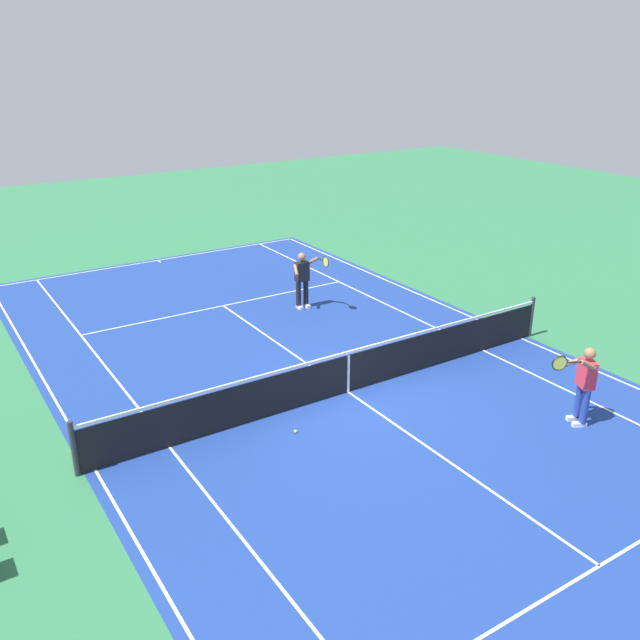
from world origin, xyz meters
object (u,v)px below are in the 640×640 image
Objects in this scene: tennis_player_far at (584,382)px; tennis_ball at (296,431)px; tennis_player_near at (303,277)px; tennis_net at (348,372)px.

tennis_player_far is 5.73m from tennis_ball.
tennis_player_near is 25.71× the size of tennis_ball.
tennis_player_near is 1.00× the size of tennis_player_far.
tennis_player_near is (5.00, -1.90, 0.44)m from tennis_net.
tennis_net is at bearing 40.88° from tennis_player_far.
tennis_player_near reaches higher than tennis_net.
tennis_ball is (-0.86, 1.84, -0.46)m from tennis_net.
tennis_player_near is 8.69m from tennis_player_far.
tennis_net is 4.78m from tennis_player_far.
tennis_ball is (2.74, 4.96, -0.90)m from tennis_player_far.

